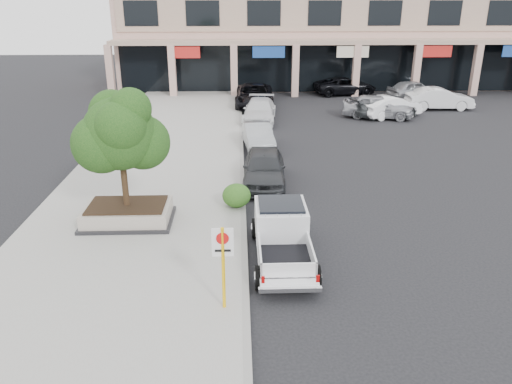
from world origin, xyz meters
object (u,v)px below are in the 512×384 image
at_px(no_parking_sign, 223,257).
at_px(lot_car_c, 384,107).
at_px(lot_car_d, 345,86).
at_px(lot_car_f, 439,99).
at_px(planter, 128,213).
at_px(curb_car_d, 254,95).
at_px(curb_car_a, 264,168).
at_px(pickup_truck, 283,237).
at_px(lot_car_b, 391,107).
at_px(curb_car_c, 260,111).
at_px(lot_car_a, 378,106).
at_px(planter_tree, 125,133).
at_px(lot_car_e, 413,89).
at_px(curb_car_b, 258,136).

bearing_deg(no_parking_sign, lot_car_c, 65.12).
relative_size(lot_car_d, lot_car_f, 1.09).
distance_m(planter, curb_car_d, 21.54).
height_order(curb_car_a, lot_car_c, curb_car_a).
bearing_deg(curb_car_a, pickup_truck, -84.74).
bearing_deg(pickup_truck, lot_car_d, 74.73).
height_order(curb_car_a, lot_car_b, curb_car_a).
bearing_deg(lot_car_b, curb_car_c, 72.05).
xyz_separation_m(lot_car_b, lot_car_f, (4.30, 2.44, 0.05)).
bearing_deg(pickup_truck, lot_car_f, 58.73).
height_order(curb_car_c, lot_car_b, lot_car_b).
distance_m(no_parking_sign, lot_car_a, 24.32).
bearing_deg(lot_car_a, lot_car_d, 19.08).
xyz_separation_m(planter, curb_car_c, (5.42, 15.92, 0.25)).
height_order(planter, lot_car_d, lot_car_d).
bearing_deg(lot_car_c, planter_tree, 124.72).
height_order(pickup_truck, lot_car_b, pickup_truck).
distance_m(curb_car_c, lot_car_e, 14.86).
height_order(lot_car_b, lot_car_f, lot_car_f).
bearing_deg(lot_car_c, lot_car_d, -8.97).
relative_size(no_parking_sign, lot_car_a, 0.49).
distance_m(pickup_truck, curb_car_c, 18.63).
xyz_separation_m(no_parking_sign, pickup_truck, (1.77, 2.75, -0.85)).
distance_m(curb_car_d, lot_car_f, 13.62).
height_order(curb_car_c, lot_car_d, curb_car_c).
height_order(no_parking_sign, lot_car_a, no_parking_sign).
distance_m(planter_tree, lot_car_c, 22.12).
xyz_separation_m(curb_car_d, lot_car_f, (13.53, -1.50, -0.05)).
height_order(lot_car_d, lot_car_e, lot_car_e).
distance_m(curb_car_d, lot_car_e, 13.21).
bearing_deg(lot_car_a, curb_car_b, 146.04).
bearing_deg(pickup_truck, lot_car_e, 63.92).
bearing_deg(no_parking_sign, curb_car_b, 84.41).
relative_size(planter, lot_car_e, 0.73).
relative_size(planter, lot_car_b, 0.72).
bearing_deg(lot_car_c, planter, 124.70).
bearing_deg(curb_car_d, curb_car_a, -88.38).
bearing_deg(curb_car_c, lot_car_f, 20.68).
xyz_separation_m(planter, curb_car_a, (5.13, 4.09, 0.29)).
relative_size(curb_car_d, lot_car_e, 1.37).
distance_m(curb_car_b, lot_car_f, 16.77).
height_order(curb_car_a, lot_car_d, curb_car_a).
xyz_separation_m(planter, curb_car_d, (5.24, 20.89, 0.36)).
height_order(planter, lot_car_b, lot_car_b).
bearing_deg(curb_car_d, no_parking_sign, -91.57).
relative_size(curb_car_a, lot_car_a, 0.96).
relative_size(curb_car_d, lot_car_c, 1.27).
bearing_deg(planter, no_parking_sign, -56.63).
bearing_deg(no_parking_sign, lot_car_d, 73.02).
height_order(curb_car_c, lot_car_c, curb_car_c).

